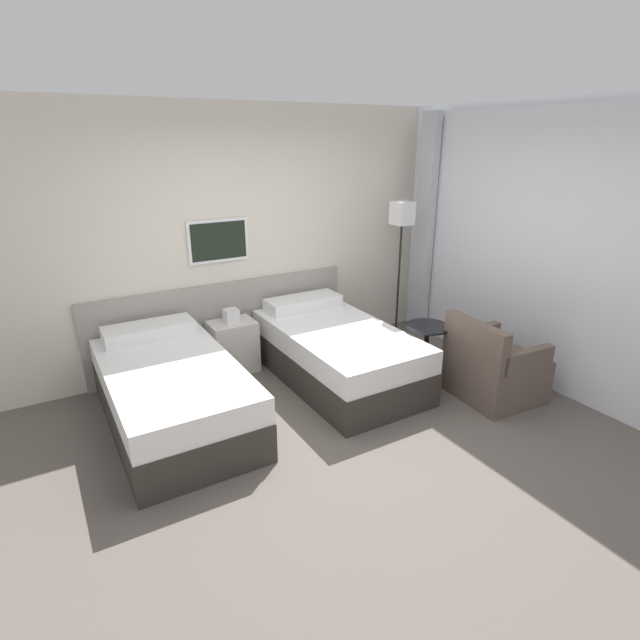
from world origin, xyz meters
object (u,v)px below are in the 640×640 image
armchair (493,370)px  side_table (426,343)px  floor_lamp (402,228)px  nightstand (233,345)px  bed_near_window (336,353)px  bed_near_door (173,393)px

armchair → side_table: bearing=36.3°
floor_lamp → nightstand: bearing=174.8°
floor_lamp → bed_near_window: bearing=-155.9°
floor_lamp → side_table: 1.50m
nightstand → floor_lamp: 2.33m
nightstand → floor_lamp: size_ratio=0.41×
bed_near_door → nightstand: size_ratio=2.77×
side_table → bed_near_door: bearing=168.0°
bed_near_window → armchair: size_ratio=2.36×
bed_near_window → armchair: (1.09, -1.07, -0.01)m
armchair → floor_lamp: bearing=-0.2°
bed_near_window → nightstand: size_ratio=2.77×
bed_near_window → side_table: (0.74, -0.51, 0.13)m
bed_near_door → side_table: size_ratio=3.12×
nightstand → armchair: (1.92, -1.80, -0.01)m
bed_near_window → bed_near_door: bearing=180.0°
side_table → armchair: (0.35, -0.56, -0.15)m
side_table → floor_lamp: bearing=65.7°
bed_near_window → nightstand: bearing=139.0°
bed_near_door → armchair: 2.96m
side_table → bed_near_window: bearing=145.1°
bed_near_window → nightstand: (-0.84, 0.73, -0.01)m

